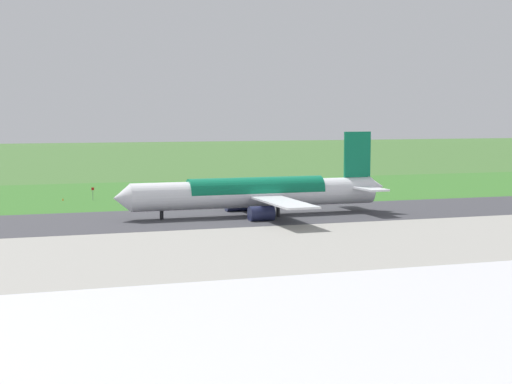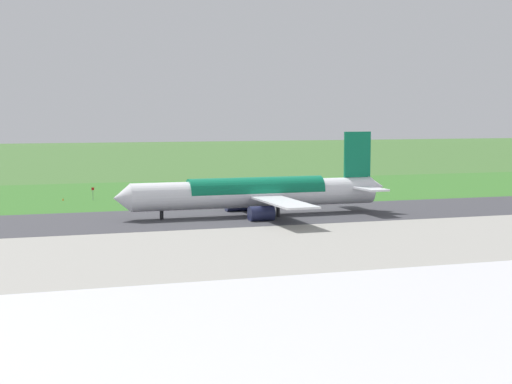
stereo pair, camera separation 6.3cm
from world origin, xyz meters
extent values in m
plane|color=#3D662D|center=(0.00, 0.00, 0.00)|extent=(800.00, 800.00, 0.00)
cube|color=#38383D|center=(0.00, 0.00, 0.03)|extent=(600.00, 29.35, 0.06)
cube|color=gray|center=(0.00, 62.08, 0.03)|extent=(440.00, 110.00, 0.05)
cube|color=#346B27|center=(0.00, -41.26, 0.02)|extent=(600.00, 80.00, 0.04)
cylinder|color=white|center=(-11.49, 0.00, 4.20)|extent=(48.04, 5.53, 5.20)
cone|color=white|center=(14.01, 0.18, 4.20)|extent=(3.03, 4.96, 4.94)
cone|color=white|center=(-36.69, -0.18, 4.80)|extent=(3.53, 4.44, 4.42)
cube|color=#0C724C|center=(-32.61, -0.15, 11.30)|extent=(5.60, 0.54, 9.00)
cube|color=white|center=(-32.65, 5.35, 5.00)|extent=(4.06, 9.03, 0.36)
cube|color=white|center=(-32.57, -5.65, 5.00)|extent=(4.06, 9.03, 0.36)
cube|color=white|center=(-12.57, 10.99, 3.80)|extent=(6.15, 22.04, 0.35)
cube|color=white|center=(-12.42, -11.01, 3.80)|extent=(6.15, 22.04, 0.35)
cylinder|color=#23284C|center=(-10.04, 7.51, 1.32)|extent=(4.52, 2.83, 2.80)
cylinder|color=#23284C|center=(-9.94, -7.49, 1.32)|extent=(4.52, 2.83, 2.80)
cylinder|color=black|center=(6.75, 0.13, 1.71)|extent=(0.70, 0.70, 3.42)
cylinder|color=black|center=(-14.52, 3.98, 1.71)|extent=(0.70, 0.70, 3.42)
cylinder|color=black|center=(-14.46, -4.02, 1.71)|extent=(0.70, 0.70, 3.42)
cylinder|color=#0C724C|center=(-11.49, 0.00, 4.72)|extent=(26.44, 5.41, 5.23)
cylinder|color=slate|center=(14.98, -36.41, 1.15)|extent=(0.10, 0.10, 2.31)
cube|color=red|center=(14.98, -36.43, 2.61)|extent=(0.60, 0.04, 0.60)
cone|color=orange|center=(21.41, -38.01, 0.28)|extent=(0.40, 0.40, 0.55)
camera|label=1|loc=(34.96, 141.57, 19.23)|focal=55.38mm
camera|label=2|loc=(34.90, 141.58, 19.23)|focal=55.38mm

